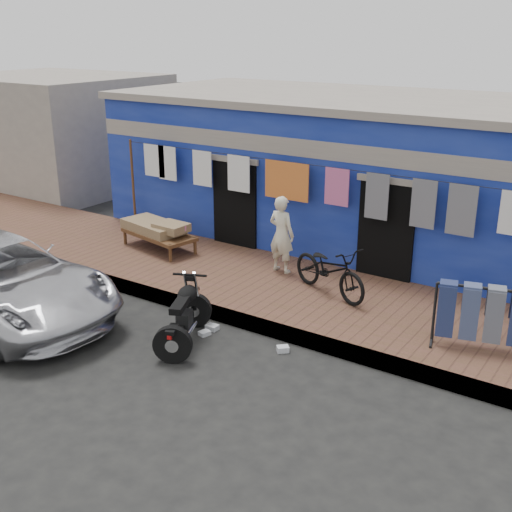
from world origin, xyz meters
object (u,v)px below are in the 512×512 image
(motorcycle, at_px, (183,314))
(jeans_rack, at_px, (506,319))
(bicycle, at_px, (330,264))
(charpoy, at_px, (159,235))
(seated_person, at_px, (282,234))

(motorcycle, bearing_deg, jeans_rack, 1.20)
(bicycle, bearing_deg, jeans_rack, -77.85)
(motorcycle, xyz_separation_m, charpoy, (-2.97, 2.74, 0.05))
(bicycle, distance_m, charpoy, 4.24)
(bicycle, relative_size, motorcycle, 1.06)
(charpoy, distance_m, jeans_rack, 7.40)
(jeans_rack, bearing_deg, seated_person, 167.57)
(seated_person, relative_size, jeans_rack, 0.70)
(charpoy, height_order, jeans_rack, jeans_rack)
(bicycle, height_order, jeans_rack, bicycle)
(seated_person, xyz_separation_m, jeans_rack, (4.47, -0.98, -0.25))
(bicycle, height_order, charpoy, bicycle)
(charpoy, xyz_separation_m, jeans_rack, (7.37, -0.67, 0.20))
(bicycle, xyz_separation_m, motorcycle, (-1.26, -2.57, -0.31))
(charpoy, bearing_deg, jeans_rack, -5.16)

